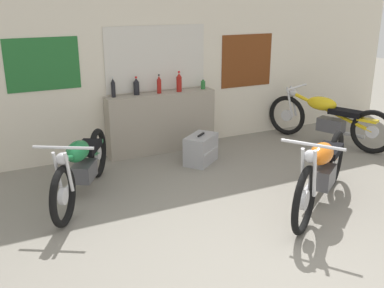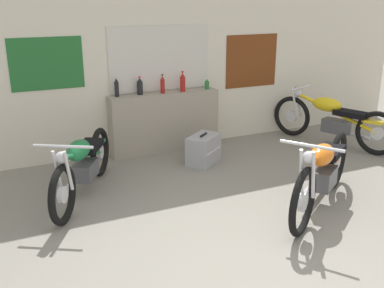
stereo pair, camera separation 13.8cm
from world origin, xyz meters
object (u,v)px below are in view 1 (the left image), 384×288
bottle_center (159,85)px  motorcycle_orange (322,170)px  motorcycle_green (82,165)px  bottle_leftmost (113,88)px  hard_case_silver (201,149)px  bottle_right_center (179,83)px  motorcycle_yellow (328,118)px  bottle_rightmost (203,84)px  bottle_left_center (136,87)px

bottle_center → motorcycle_orange: size_ratio=0.16×
motorcycle_green → motorcycle_orange: (2.35, -1.43, 0.03)m
bottle_leftmost → motorcycle_orange: 3.11m
hard_case_silver → motorcycle_orange: bearing=-72.8°
bottle_center → bottle_right_center: bottle_right_center is taller
motorcycle_green → motorcycle_yellow: bearing=4.2°
bottle_center → motorcycle_green: (-1.46, -1.14, -0.63)m
bottle_rightmost → hard_case_silver: (-0.41, -0.72, -0.78)m
bottle_left_center → motorcycle_yellow: bottle_left_center is taller
bottle_leftmost → bottle_left_center: 0.35m
motorcycle_orange → bottle_center: bearing=109.1°
motorcycle_green → bottle_leftmost: bearing=56.7°
bottle_left_center → bottle_rightmost: bearing=-3.1°
motorcycle_green → bottle_rightmost: bearing=27.2°
bottle_right_center → bottle_center: bearing=176.5°
bottle_leftmost → bottle_rightmost: (1.41, -0.06, -0.06)m
bottle_center → hard_case_silver: bearing=-66.3°
bottle_right_center → bottle_rightmost: bearing=0.8°
bottle_right_center → motorcycle_orange: (0.57, -2.55, -0.61)m
bottle_left_center → hard_case_silver: (0.66, -0.78, -0.82)m
bottle_left_center → bottle_center: bottle_center is taller
motorcycle_orange → hard_case_silver: motorcycle_orange is taller
bottle_rightmost → motorcycle_orange: bottle_rightmost is taller
bottle_left_center → motorcycle_yellow: size_ratio=0.13×
bottle_left_center → motorcycle_green: bottle_left_center is taller
bottle_rightmost → motorcycle_green: bearing=-152.8°
hard_case_silver → bottle_right_center: bearing=90.4°
motorcycle_green → hard_case_silver: motorcycle_green is taller
bottle_left_center → bottle_rightmost: 1.07m
bottle_left_center → motorcycle_orange: bottle_left_center is taller
bottle_right_center → motorcycle_orange: bearing=-77.3°
bottle_center → bottle_rightmost: 0.73m
hard_case_silver → bottle_rightmost: bearing=60.5°
motorcycle_green → motorcycle_yellow: 4.03m
bottle_center → motorcycle_yellow: (2.55, -0.84, -0.61)m
bottle_rightmost → motorcycle_green: 2.53m
bottle_rightmost → motorcycle_yellow: 2.08m
bottle_center → motorcycle_green: bottle_center is taller
bottle_leftmost → bottle_center: (0.69, -0.04, -0.01)m
bottle_leftmost → bottle_left_center: size_ratio=1.11×
bottle_right_center → bottle_rightmost: 0.42m
bottle_rightmost → bottle_left_center: bearing=176.9°
hard_case_silver → bottle_left_center: bearing=130.4°
motorcycle_yellow → hard_case_silver: motorcycle_yellow is taller
bottle_left_center → motorcycle_orange: size_ratio=0.15×
bottle_leftmost → motorcycle_yellow: bearing=-15.3°
bottle_right_center → bottle_rightmost: (0.41, 0.01, -0.06)m
bottle_right_center → hard_case_silver: bearing=-89.6°
bottle_leftmost → motorcycle_green: (-0.78, -1.18, -0.63)m
bottle_center → hard_case_silver: 1.15m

